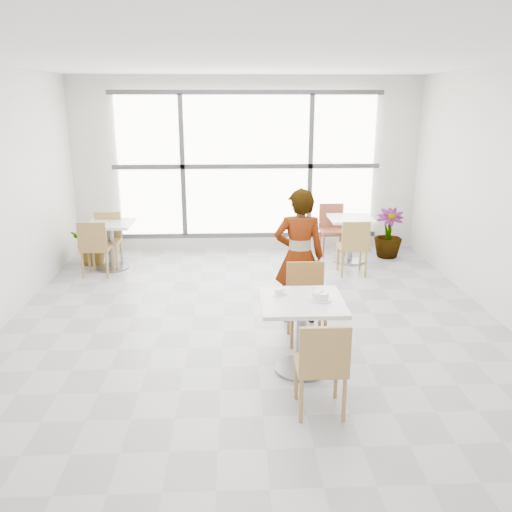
{
  "coord_description": "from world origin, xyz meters",
  "views": [
    {
      "loc": [
        -0.23,
        -5.62,
        2.6
      ],
      "look_at": [
        0.0,
        -0.3,
        1.0
      ],
      "focal_mm": 36.58,
      "sensor_mm": 36.0,
      "label": 1
    }
  ],
  "objects_px": {
    "chair_near": "(322,363)",
    "bg_chair_right_near": "(354,244)",
    "bg_table_right": "(350,233)",
    "bg_chair_right_far": "(332,226)",
    "main_table": "(302,322)",
    "coffee_cup": "(279,292)",
    "oatmeal_bowl": "(320,296)",
    "plant_left": "(94,241)",
    "chair_far": "(306,296)",
    "bg_table_left": "(111,239)",
    "bg_chair_left_near": "(95,245)",
    "person": "(299,257)",
    "bg_chair_left_far": "(107,236)",
    "plant_right": "(388,233)"
  },
  "relations": [
    {
      "from": "person",
      "to": "coffee_cup",
      "type": "bearing_deg",
      "value": 76.21
    },
    {
      "from": "main_table",
      "to": "bg_table_right",
      "type": "relative_size",
      "value": 1.07
    },
    {
      "from": "chair_far",
      "to": "bg_chair_right_near",
      "type": "bearing_deg",
      "value": 64.72
    },
    {
      "from": "oatmeal_bowl",
      "to": "bg_table_right",
      "type": "height_order",
      "value": "oatmeal_bowl"
    },
    {
      "from": "bg_chair_right_far",
      "to": "plant_left",
      "type": "distance_m",
      "value": 4.02
    },
    {
      "from": "chair_far",
      "to": "bg_chair_left_far",
      "type": "xyz_separation_m",
      "value": [
        -2.83,
        2.81,
        0.0
      ]
    },
    {
      "from": "chair_near",
      "to": "chair_far",
      "type": "distance_m",
      "value": 1.52
    },
    {
      "from": "chair_near",
      "to": "oatmeal_bowl",
      "type": "xyz_separation_m",
      "value": [
        0.1,
        0.78,
        0.29
      ]
    },
    {
      "from": "main_table",
      "to": "plant_left",
      "type": "height_order",
      "value": "plant_left"
    },
    {
      "from": "bg_table_left",
      "to": "bg_chair_left_near",
      "type": "height_order",
      "value": "bg_chair_left_near"
    },
    {
      "from": "bg_table_left",
      "to": "bg_chair_left_far",
      "type": "xyz_separation_m",
      "value": [
        -0.08,
        0.15,
        0.01
      ]
    },
    {
      "from": "bg_table_left",
      "to": "coffee_cup",
      "type": "bearing_deg",
      "value": -53.71
    },
    {
      "from": "oatmeal_bowl",
      "to": "bg_table_left",
      "type": "distance_m",
      "value": 4.41
    },
    {
      "from": "chair_near",
      "to": "coffee_cup",
      "type": "distance_m",
      "value": 1.01
    },
    {
      "from": "bg_table_left",
      "to": "bg_chair_left_far",
      "type": "bearing_deg",
      "value": 119.04
    },
    {
      "from": "bg_table_right",
      "to": "coffee_cup",
      "type": "bearing_deg",
      "value": -113.09
    },
    {
      "from": "main_table",
      "to": "bg_table_right",
      "type": "distance_m",
      "value": 3.84
    },
    {
      "from": "bg_chair_right_far",
      "to": "plant_left",
      "type": "relative_size",
      "value": 1.13
    },
    {
      "from": "chair_far",
      "to": "oatmeal_bowl",
      "type": "relative_size",
      "value": 4.14
    },
    {
      "from": "bg_chair_left_far",
      "to": "main_table",
      "type": "bearing_deg",
      "value": -52.87
    },
    {
      "from": "main_table",
      "to": "chair_near",
      "type": "distance_m",
      "value": 0.79
    },
    {
      "from": "coffee_cup",
      "to": "bg_table_left",
      "type": "height_order",
      "value": "coffee_cup"
    },
    {
      "from": "bg_chair_right_near",
      "to": "plant_right",
      "type": "distance_m",
      "value": 1.26
    },
    {
      "from": "coffee_cup",
      "to": "bg_chair_right_near",
      "type": "xyz_separation_m",
      "value": [
        1.38,
        2.75,
        -0.28
      ]
    },
    {
      "from": "main_table",
      "to": "bg_chair_right_near",
      "type": "xyz_separation_m",
      "value": [
        1.16,
        2.9,
        -0.02
      ]
    },
    {
      "from": "oatmeal_bowl",
      "to": "bg_chair_right_near",
      "type": "relative_size",
      "value": 0.24
    },
    {
      "from": "person",
      "to": "chair_near",
      "type": "bearing_deg",
      "value": 91.79
    },
    {
      "from": "main_table",
      "to": "bg_chair_left_near",
      "type": "height_order",
      "value": "bg_chair_left_near"
    },
    {
      "from": "bg_table_right",
      "to": "bg_chair_right_far",
      "type": "xyz_separation_m",
      "value": [
        -0.22,
        0.48,
        0.01
      ]
    },
    {
      "from": "chair_near",
      "to": "plant_left",
      "type": "relative_size",
      "value": 1.13
    },
    {
      "from": "main_table",
      "to": "oatmeal_bowl",
      "type": "distance_m",
      "value": 0.32
    },
    {
      "from": "plant_left",
      "to": "bg_table_right",
      "type": "bearing_deg",
      "value": -0.85
    },
    {
      "from": "main_table",
      "to": "person",
      "type": "bearing_deg",
      "value": 84.5
    },
    {
      "from": "chair_near",
      "to": "bg_chair_right_far",
      "type": "bearing_deg",
      "value": -101.32
    },
    {
      "from": "coffee_cup",
      "to": "person",
      "type": "xyz_separation_m",
      "value": [
        0.33,
        1.09,
        0.04
      ]
    },
    {
      "from": "person",
      "to": "bg_chair_right_far",
      "type": "xyz_separation_m",
      "value": [
        0.93,
        2.87,
        -0.32
      ]
    },
    {
      "from": "chair_near",
      "to": "plant_left",
      "type": "height_order",
      "value": "chair_near"
    },
    {
      "from": "bg_table_left",
      "to": "bg_chair_left_near",
      "type": "relative_size",
      "value": 0.86
    },
    {
      "from": "bg_chair_left_far",
      "to": "plant_left",
      "type": "xyz_separation_m",
      "value": [
        -0.26,
        0.14,
        -0.12
      ]
    },
    {
      "from": "oatmeal_bowl",
      "to": "bg_chair_left_near",
      "type": "xyz_separation_m",
      "value": [
        -2.93,
        3.02,
        -0.29
      ]
    },
    {
      "from": "plant_right",
      "to": "main_table",
      "type": "bearing_deg",
      "value": -117.19
    },
    {
      "from": "main_table",
      "to": "chair_far",
      "type": "relative_size",
      "value": 0.92
    },
    {
      "from": "chair_far",
      "to": "bg_table_left",
      "type": "relative_size",
      "value": 1.16
    },
    {
      "from": "chair_near",
      "to": "bg_chair_left_far",
      "type": "relative_size",
      "value": 1.0
    },
    {
      "from": "bg_chair_left_near",
      "to": "bg_chair_left_far",
      "type": "bearing_deg",
      "value": -97.15
    },
    {
      "from": "oatmeal_bowl",
      "to": "plant_left",
      "type": "height_order",
      "value": "oatmeal_bowl"
    },
    {
      "from": "chair_near",
      "to": "bg_chair_right_near",
      "type": "relative_size",
      "value": 1.0
    },
    {
      "from": "chair_far",
      "to": "coffee_cup",
      "type": "xyz_separation_m",
      "value": [
        -0.36,
        -0.59,
        0.28
      ]
    },
    {
      "from": "oatmeal_bowl",
      "to": "bg_chair_right_near",
      "type": "height_order",
      "value": "bg_chair_right_near"
    },
    {
      "from": "coffee_cup",
      "to": "bg_chair_right_far",
      "type": "distance_m",
      "value": 4.17
    }
  ]
}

